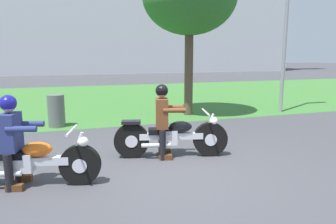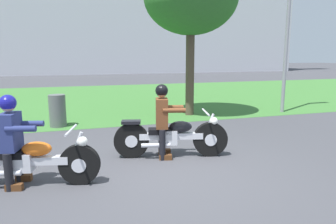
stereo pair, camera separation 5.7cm
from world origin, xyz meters
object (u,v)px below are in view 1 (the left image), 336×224
Objects in this scene: rider_follow at (12,134)px; trash_can at (56,111)px; rider_lead at (163,115)px; motorcycle_lead at (172,137)px; motorcycle_follow at (26,161)px.

trash_can is at bearing 96.78° from rider_follow.
trash_can is at bearing 134.65° from rider_lead.
rider_lead is 1.02× the size of rider_follow.
rider_lead is at bearing -59.44° from trash_can.
trash_can is (0.51, 4.01, -0.37)m from rider_follow.
motorcycle_lead is 2.77m from rider_follow.
motorcycle_lead reaches higher than motorcycle_follow.
motorcycle_follow is 1.57× the size of rider_follow.
rider_lead is (-0.16, 0.04, 0.42)m from motorcycle_lead.
rider_follow is at bearing 179.15° from motorcycle_follow.
rider_follow is (-2.51, -0.62, -0.02)m from rider_lead.
motorcycle_follow is at bearing -94.95° from trash_can.
trash_can is (-2.00, 3.39, -0.38)m from rider_lead.
motorcycle_follow is (-2.35, -0.66, -0.44)m from rider_lead.
motorcycle_follow is (-2.51, -0.62, -0.02)m from motorcycle_lead.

